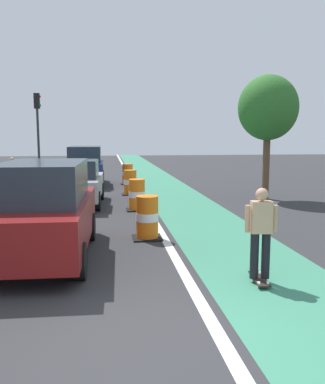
% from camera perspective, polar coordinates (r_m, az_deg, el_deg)
% --- Properties ---
extents(ground_plane, '(100.00, 100.00, 0.00)m').
position_cam_1_polar(ground_plane, '(5.53, -1.67, -20.00)').
color(ground_plane, '#2D2D30').
extents(bike_lane_strip, '(2.50, 80.00, 0.01)m').
position_cam_1_polar(bike_lane_strip, '(17.31, 2.07, -0.79)').
color(bike_lane_strip, '#387F60').
rests_on(bike_lane_strip, ground).
extents(lane_divider_stripe, '(0.20, 80.00, 0.01)m').
position_cam_1_polar(lane_divider_stripe, '(17.12, -2.88, -0.88)').
color(lane_divider_stripe, silver).
rests_on(lane_divider_stripe, ground).
extents(skateboarder_on_lane, '(0.57, 0.82, 1.69)m').
position_cam_1_polar(skateboarder_on_lane, '(7.42, 13.43, -5.42)').
color(skateboarder_on_lane, black).
rests_on(skateboarder_on_lane, ground).
extents(parked_suv_nearest, '(2.02, 4.65, 2.04)m').
position_cam_1_polar(parked_suv_nearest, '(9.00, -16.05, -2.40)').
color(parked_suv_nearest, maroon).
rests_on(parked_suv_nearest, ground).
extents(parked_sedan_second, '(2.04, 4.17, 1.70)m').
position_cam_1_polar(parked_sedan_second, '(15.68, -11.89, 1.21)').
color(parked_sedan_second, '#9EA0A5').
rests_on(parked_sedan_second, ground).
extents(parked_suv_third, '(1.94, 4.61, 2.04)m').
position_cam_1_polar(parked_suv_third, '(22.11, -10.63, 3.64)').
color(parked_suv_third, navy).
rests_on(parked_suv_third, ground).
extents(traffic_barrel_front, '(0.73, 0.73, 1.09)m').
position_cam_1_polar(traffic_barrel_front, '(10.38, -2.13, -3.60)').
color(traffic_barrel_front, orange).
rests_on(traffic_barrel_front, ground).
extents(traffic_barrel_mid, '(0.73, 0.73, 1.09)m').
position_cam_1_polar(traffic_barrel_mid, '(14.36, -3.56, -0.44)').
color(traffic_barrel_mid, orange).
rests_on(traffic_barrel_mid, ground).
extents(traffic_barrel_back, '(0.73, 0.73, 1.09)m').
position_cam_1_polar(traffic_barrel_back, '(18.22, -4.49, 1.30)').
color(traffic_barrel_back, orange).
rests_on(traffic_barrel_back, ground).
extents(traffic_barrel_far, '(0.73, 0.73, 1.09)m').
position_cam_1_polar(traffic_barrel_far, '(22.20, -4.85, 2.45)').
color(traffic_barrel_far, orange).
rests_on(traffic_barrel_far, ground).
extents(traffic_light_corner, '(0.41, 0.32, 5.10)m').
position_cam_1_polar(traffic_light_corner, '(26.22, -16.87, 9.46)').
color(traffic_light_corner, '#2D2D2D').
rests_on(traffic_light_corner, ground).
extents(pedestrian_crossing, '(0.34, 0.20, 1.61)m').
position_cam_1_polar(pedestrian_crossing, '(20.17, -20.01, 2.42)').
color(pedestrian_crossing, '#33333D').
rests_on(pedestrian_crossing, ground).
extents(street_tree_sidewalk, '(2.40, 2.40, 5.00)m').
position_cam_1_polar(street_tree_sidewalk, '(17.37, 14.38, 11.13)').
color(street_tree_sidewalk, brown).
rests_on(street_tree_sidewalk, ground).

